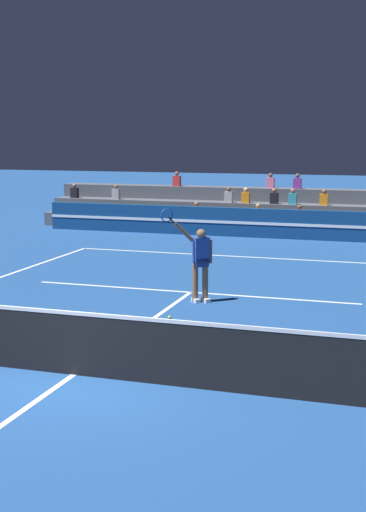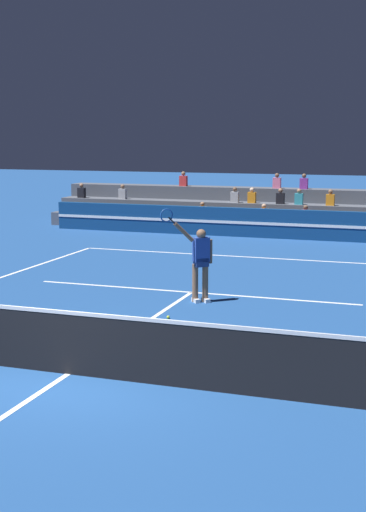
{
  "view_description": "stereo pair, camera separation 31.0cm",
  "coord_description": "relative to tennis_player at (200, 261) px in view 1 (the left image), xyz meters",
  "views": [
    {
      "loc": [
        5.07,
        -9.99,
        3.84
      ],
      "look_at": [
        0.16,
        5.32,
        1.1
      ],
      "focal_mm": 50.0,
      "sensor_mm": 36.0,
      "label": 1
    },
    {
      "loc": [
        5.36,
        -9.89,
        3.84
      ],
      "look_at": [
        0.16,
        5.32,
        1.1
      ],
      "focal_mm": 50.0,
      "sensor_mm": 36.0,
      "label": 2
    }
  ],
  "objects": [
    {
      "name": "ground_plane",
      "position": [
        -0.5,
        -5.51,
        -0.98
      ],
      "size": [
        120.0,
        120.0,
        0.0
      ],
      "primitive_type": "plane",
      "color": "navy"
    },
    {
      "name": "bleacher_stand",
      "position": [
        -0.48,
        13.34,
        -0.33
      ],
      "size": [
        19.76,
        2.85,
        2.28
      ],
      "color": "#4C515B",
      "rests_on": "ground"
    },
    {
      "name": "court_lines",
      "position": [
        -0.5,
        -5.51,
        -0.98
      ],
      "size": [
        11.1,
        23.9,
        0.01
      ],
      "color": "white",
      "rests_on": "ground"
    },
    {
      "name": "sponsor_banner_wall",
      "position": [
        -0.5,
        10.8,
        -0.43
      ],
      "size": [
        18.0,
        0.26,
        1.1
      ],
      "color": "navy",
      "rests_on": "ground"
    },
    {
      "name": "tennis_ball",
      "position": [
        -0.17,
        -1.67,
        -0.95
      ],
      "size": [
        0.07,
        0.07,
        0.07
      ],
      "primitive_type": "sphere",
      "color": "#C6DB33",
      "rests_on": "ground"
    },
    {
      "name": "tennis_player",
      "position": [
        0.0,
        0.0,
        0.0
      ],
      "size": [
        1.05,
        0.95,
        2.28
      ],
      "color": "brown",
      "rests_on": "ground"
    },
    {
      "name": "tennis_net",
      "position": [
        -0.5,
        -5.51,
        -0.44
      ],
      "size": [
        12.0,
        0.1,
        1.1
      ],
      "color": "#2D6B38",
      "rests_on": "ground"
    }
  ]
}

